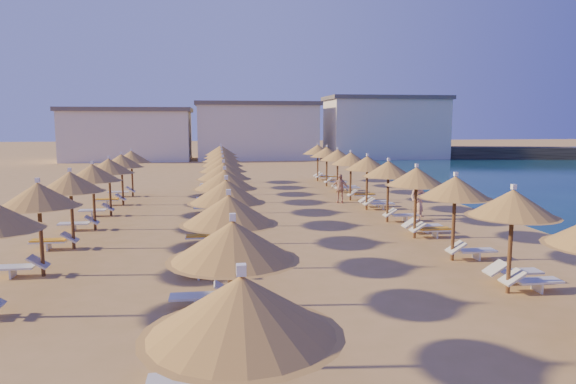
{
  "coord_description": "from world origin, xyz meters",
  "views": [
    {
      "loc": [
        -4.09,
        -21.21,
        4.79
      ],
      "look_at": [
        -0.62,
        4.0,
        1.3
      ],
      "focal_mm": 32.0,
      "sensor_mm": 36.0,
      "label": 1
    }
  ],
  "objects": [
    {
      "name": "jetty",
      "position": [
        27.1,
        42.87,
        0.75
      ],
      "size": [
        30.13,
        10.65,
        1.5
      ],
      "primitive_type": "cube",
      "rotation": [
        0.0,
        0.0,
        -0.23
      ],
      "color": "black",
      "rests_on": "ground"
    },
    {
      "name": "beachgoer_b",
      "position": [
        5.98,
        3.41,
        0.91
      ],
      "size": [
        1.12,
        1.11,
        1.82
      ],
      "primitive_type": "imported",
      "rotation": [
        0.0,
        0.0,
        -0.76
      ],
      "color": "tan",
      "rests_on": "ground"
    },
    {
      "name": "parasol_row_east",
      "position": [
        3.95,
        2.2,
        2.52
      ],
      "size": [
        2.54,
        37.34,
        3.09
      ],
      "color": "brown",
      "rests_on": "ground"
    },
    {
      "name": "hotel_blocks",
      "position": [
        2.52,
        45.1,
        3.7
      ],
      "size": [
        48.52,
        9.21,
        8.1
      ],
      "color": "silver",
      "rests_on": "ground"
    },
    {
      "name": "ground",
      "position": [
        0.0,
        0.0,
        0.0
      ],
      "size": [
        220.0,
        220.0,
        0.0
      ],
      "primitive_type": "plane",
      "color": "tan",
      "rests_on": "ground"
    },
    {
      "name": "parasol_row_west",
      "position": [
        -3.83,
        2.2,
        2.52
      ],
      "size": [
        2.54,
        37.34,
        3.09
      ],
      "color": "brown",
      "rests_on": "ground"
    },
    {
      "name": "loungers",
      "position": [
        -1.67,
        2.15,
        0.34
      ],
      "size": [
        16.63,
        36.25,
        0.66
      ],
      "color": "silver",
      "rests_on": "ground"
    },
    {
      "name": "parasol_row_inland",
      "position": [
        -9.56,
        2.2,
        2.52
      ],
      "size": [
        2.54,
        23.42,
        3.09
      ],
      "color": "brown",
      "rests_on": "ground"
    },
    {
      "name": "beachgoer_a",
      "position": [
        5.7,
        2.58,
        0.8
      ],
      "size": [
        0.51,
        0.65,
        1.59
      ],
      "primitive_type": "imported",
      "rotation": [
        0.0,
        0.0,
        -1.81
      ],
      "color": "tan",
      "rests_on": "ground"
    },
    {
      "name": "beachgoer_c",
      "position": [
        3.08,
        8.31,
        0.86
      ],
      "size": [
        1.09,
        0.82,
        1.72
      ],
      "primitive_type": "imported",
      "rotation": [
        0.0,
        0.0,
        -0.46
      ],
      "color": "tan",
      "rests_on": "ground"
    }
  ]
}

